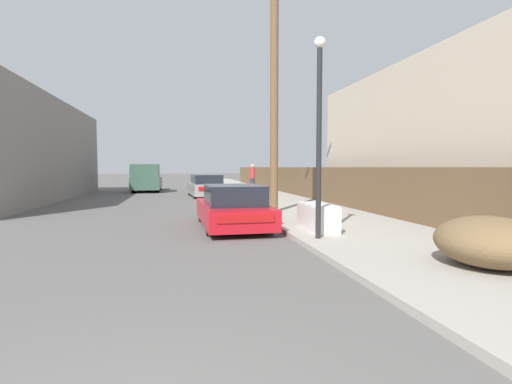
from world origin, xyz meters
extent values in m
cube|color=#9E998E|center=(5.30, 23.50, 0.06)|extent=(4.20, 63.00, 0.12)
cube|color=silver|center=(4.02, 7.73, 0.44)|extent=(0.62, 1.61, 0.65)
cube|color=white|center=(4.02, 7.73, 0.78)|extent=(0.59, 1.54, 0.03)
cube|color=#333335|center=(4.19, 8.22, 0.81)|extent=(0.03, 0.20, 0.02)
cube|color=gray|center=(4.02, 7.98, 0.80)|extent=(0.62, 0.07, 0.01)
cube|color=gray|center=(4.02, 7.49, 0.80)|extent=(0.62, 0.07, 0.01)
cube|color=red|center=(2.07, 9.53, 0.42)|extent=(1.85, 4.38, 0.54)
cube|color=black|center=(2.08, 9.14, 0.96)|extent=(1.56, 2.11, 0.54)
cube|color=#B21414|center=(2.11, 7.34, 0.51)|extent=(1.37, 0.06, 0.19)
cylinder|color=black|center=(1.28, 10.86, 0.33)|extent=(0.21, 0.65, 0.65)
cylinder|color=black|center=(2.80, 10.89, 0.33)|extent=(0.21, 0.65, 0.65)
cylinder|color=black|center=(1.33, 8.17, 0.33)|extent=(0.21, 0.65, 0.65)
cylinder|color=black|center=(2.86, 8.20, 0.33)|extent=(0.21, 0.65, 0.65)
cube|color=gray|center=(2.14, 21.86, 0.46)|extent=(2.16, 4.58, 0.65)
cube|color=black|center=(2.15, 21.68, 1.04)|extent=(1.76, 2.61, 0.51)
cube|color=#B21414|center=(2.30, 19.62, 0.57)|extent=(1.43, 0.14, 0.23)
cylinder|color=black|center=(1.24, 23.18, 0.31)|extent=(0.25, 0.63, 0.62)
cylinder|color=black|center=(2.83, 23.29, 0.31)|extent=(0.25, 0.63, 0.62)
cylinder|color=black|center=(1.44, 20.42, 0.31)|extent=(0.25, 0.63, 0.62)
cylinder|color=black|center=(3.04, 20.54, 0.31)|extent=(0.25, 0.63, 0.62)
cube|color=#385647|center=(-1.69, 27.90, 0.61)|extent=(1.95, 5.31, 0.81)
cube|color=#385647|center=(-1.69, 26.44, 1.47)|extent=(1.82, 2.39, 0.93)
cube|color=black|center=(-1.69, 26.44, 1.50)|extent=(1.86, 2.35, 0.51)
cylinder|color=black|center=(-0.88, 26.26, 0.41)|extent=(0.26, 0.82, 0.82)
cylinder|color=black|center=(-2.49, 26.25, 0.41)|extent=(0.26, 0.82, 0.82)
cylinder|color=black|center=(-0.89, 29.55, 0.41)|extent=(0.26, 0.82, 0.82)
cylinder|color=black|center=(-2.50, 29.54, 0.41)|extent=(0.26, 0.82, 0.82)
cylinder|color=brown|center=(3.94, 12.13, 4.53)|extent=(0.29, 0.29, 8.82)
cylinder|color=#232326|center=(3.65, 6.66, 2.23)|extent=(0.12, 0.12, 4.22)
sphere|color=white|center=(3.65, 6.66, 4.47)|extent=(0.26, 0.26, 0.26)
ellipsoid|color=brown|center=(5.48, 3.66, 0.53)|extent=(1.59, 1.86, 0.82)
cube|color=brown|center=(7.25, 20.94, 0.93)|extent=(0.08, 41.74, 1.61)
cube|color=beige|center=(11.00, 10.43, 2.67)|extent=(6.00, 14.05, 5.33)
cylinder|color=#282D42|center=(5.27, 23.65, 0.56)|extent=(0.28, 0.28, 0.87)
cylinder|color=#B72D33|center=(5.27, 23.65, 1.34)|extent=(0.34, 0.34, 0.69)
sphere|color=tan|center=(5.27, 23.65, 1.81)|extent=(0.26, 0.26, 0.26)
camera|label=1|loc=(0.56, -1.88, 1.73)|focal=28.00mm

